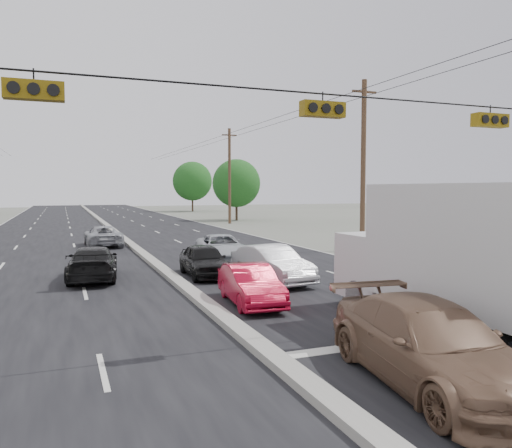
# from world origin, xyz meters

# --- Properties ---
(ground) EXTENTS (200.00, 200.00, 0.00)m
(ground) POSITION_xyz_m (0.00, 0.00, 0.00)
(ground) COLOR #606356
(ground) RESTS_ON ground
(road_surface) EXTENTS (20.00, 160.00, 0.02)m
(road_surface) POSITION_xyz_m (0.00, 30.00, 0.00)
(road_surface) COLOR black
(road_surface) RESTS_ON ground
(center_median) EXTENTS (0.50, 160.00, 0.20)m
(center_median) POSITION_xyz_m (0.00, 30.00, 0.10)
(center_median) COLOR gray
(center_median) RESTS_ON ground
(utility_pole_right_b) EXTENTS (1.60, 0.30, 10.00)m
(utility_pole_right_b) POSITION_xyz_m (12.50, 15.00, 5.11)
(utility_pole_right_b) COLOR #422D1E
(utility_pole_right_b) RESTS_ON ground
(utility_pole_right_c) EXTENTS (1.60, 0.30, 10.00)m
(utility_pole_right_c) POSITION_xyz_m (12.50, 40.00, 5.11)
(utility_pole_right_c) COLOR #422D1E
(utility_pole_right_c) RESTS_ON ground
(traffic_signals) EXTENTS (25.00, 0.30, 0.54)m
(traffic_signals) POSITION_xyz_m (1.40, 0.00, 5.49)
(traffic_signals) COLOR black
(traffic_signals) RESTS_ON ground
(tree_right_mid) EXTENTS (5.60, 5.60, 7.14)m
(tree_right_mid) POSITION_xyz_m (15.00, 45.00, 4.34)
(tree_right_mid) COLOR #382619
(tree_right_mid) RESTS_ON ground
(tree_right_far) EXTENTS (6.40, 6.40, 8.16)m
(tree_right_far) POSITION_xyz_m (16.00, 70.00, 4.96)
(tree_right_far) COLOR #382619
(tree_right_far) RESTS_ON ground
(box_truck) EXTENTS (2.84, 7.52, 3.78)m
(box_truck) POSITION_xyz_m (5.25, -0.24, 1.94)
(box_truck) COLOR black
(box_truck) RESTS_ON ground
(tan_sedan) EXTENTS (2.75, 5.48, 1.53)m
(tan_sedan) POSITION_xyz_m (2.20, -2.90, 0.76)
(tan_sedan) COLOR brown
(tan_sedan) RESTS_ON ground
(red_sedan) EXTENTS (1.62, 3.88, 1.25)m
(red_sedan) POSITION_xyz_m (1.40, 4.39, 0.62)
(red_sedan) COLOR #AD0A24
(red_sedan) RESTS_ON ground
(queue_car_a) EXTENTS (1.67, 3.96, 1.34)m
(queue_car_a) POSITION_xyz_m (1.40, 9.82, 0.67)
(queue_car_a) COLOR black
(queue_car_a) RESTS_ON ground
(queue_car_b) EXTENTS (2.06, 4.49, 1.43)m
(queue_car_b) POSITION_xyz_m (3.50, 7.59, 0.71)
(queue_car_b) COLOR silver
(queue_car_b) RESTS_ON ground
(queue_car_c) EXTENTS (2.66, 4.88, 1.30)m
(queue_car_c) POSITION_xyz_m (3.50, 14.15, 0.65)
(queue_car_c) COLOR #B7BBC0
(queue_car_c) RESTS_ON ground
(queue_car_d) EXTENTS (2.13, 4.62, 1.31)m
(queue_car_d) POSITION_xyz_m (9.56, 5.74, 0.65)
(queue_car_d) COLOR navy
(queue_car_d) RESTS_ON ground
(oncoming_near) EXTENTS (2.35, 4.79, 1.34)m
(oncoming_near) POSITION_xyz_m (-2.98, 10.73, 0.67)
(oncoming_near) COLOR black
(oncoming_near) RESTS_ON ground
(oncoming_far) EXTENTS (2.20, 4.69, 1.30)m
(oncoming_far) POSITION_xyz_m (-1.67, 22.84, 0.65)
(oncoming_far) COLOR #9A9DA2
(oncoming_far) RESTS_ON ground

